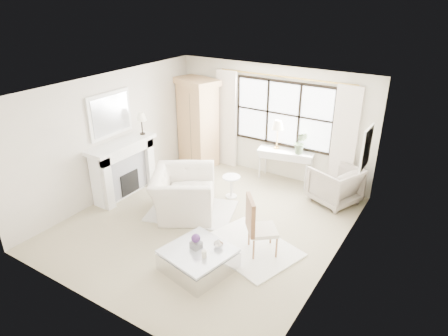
{
  "coord_description": "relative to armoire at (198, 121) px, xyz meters",
  "views": [
    {
      "loc": [
        3.92,
        -5.6,
        4.32
      ],
      "look_at": [
        0.26,
        0.2,
        1.18
      ],
      "focal_mm": 32.0,
      "sensor_mm": 36.0,
      "label": 1
    }
  ],
  "objects": [
    {
      "name": "floor",
      "position": [
        1.9,
        -2.35,
        -1.14
      ],
      "size": [
        5.5,
        5.5,
        0.0
      ],
      "primitive_type": "plane",
      "color": "tan",
      "rests_on": "ground"
    },
    {
      "name": "ceiling",
      "position": [
        1.9,
        -2.35,
        1.56
      ],
      "size": [
        5.5,
        5.5,
        0.0
      ],
      "primitive_type": "plane",
      "rotation": [
        3.14,
        0.0,
        0.0
      ],
      "color": "white",
      "rests_on": "ground"
    },
    {
      "name": "wall_back",
      "position": [
        1.9,
        0.4,
        0.21
      ],
      "size": [
        5.0,
        0.0,
        5.0
      ],
      "primitive_type": "plane",
      "rotation": [
        1.57,
        0.0,
        0.0
      ],
      "color": "silver",
      "rests_on": "ground"
    },
    {
      "name": "wall_front",
      "position": [
        1.9,
        -5.1,
        0.21
      ],
      "size": [
        5.0,
        0.0,
        5.0
      ],
      "primitive_type": "plane",
      "rotation": [
        -1.57,
        0.0,
        0.0
      ],
      "color": "white",
      "rests_on": "ground"
    },
    {
      "name": "wall_left",
      "position": [
        -0.6,
        -2.35,
        0.21
      ],
      "size": [
        0.0,
        5.5,
        5.5
      ],
      "primitive_type": "plane",
      "rotation": [
        1.57,
        0.0,
        1.57
      ],
      "color": "beige",
      "rests_on": "ground"
    },
    {
      "name": "wall_right",
      "position": [
        4.4,
        -2.35,
        0.21
      ],
      "size": [
        0.0,
        5.5,
        5.5
      ],
      "primitive_type": "plane",
      "rotation": [
        1.57,
        0.0,
        -1.57
      ],
      "color": "beige",
      "rests_on": "ground"
    },
    {
      "name": "window_pane",
      "position": [
        2.2,
        0.38,
        0.46
      ],
      "size": [
        2.4,
        0.02,
        1.5
      ],
      "primitive_type": "cube",
      "color": "white",
      "rests_on": "wall_back"
    },
    {
      "name": "window_frame",
      "position": [
        2.2,
        0.37,
        0.46
      ],
      "size": [
        2.5,
        0.04,
        1.5
      ],
      "primitive_type": null,
      "color": "black",
      "rests_on": "wall_back"
    },
    {
      "name": "curtain_rod",
      "position": [
        2.2,
        0.32,
        1.33
      ],
      "size": [
        3.3,
        0.04,
        0.04
      ],
      "primitive_type": "cylinder",
      "rotation": [
        0.0,
        1.57,
        0.0
      ],
      "color": "#B68F3F",
      "rests_on": "wall_back"
    },
    {
      "name": "curtain_left",
      "position": [
        0.7,
        0.3,
        0.1
      ],
      "size": [
        0.55,
        0.1,
        2.47
      ],
      "primitive_type": "cube",
      "color": "white",
      "rests_on": "ground"
    },
    {
      "name": "curtain_right",
      "position": [
        3.7,
        0.3,
        0.1
      ],
      "size": [
        0.55,
        0.1,
        2.47
      ],
      "primitive_type": "cube",
      "color": "silver",
      "rests_on": "ground"
    },
    {
      "name": "fireplace",
      "position": [
        -0.38,
        -2.35,
        -0.49
      ],
      "size": [
        0.58,
        1.66,
        1.26
      ],
      "color": "white",
      "rests_on": "ground"
    },
    {
      "name": "mirror_frame",
      "position": [
        -0.57,
        -2.35,
        0.7
      ],
      "size": [
        0.05,
        1.15,
        0.95
      ],
      "primitive_type": "cube",
      "color": "white",
      "rests_on": "wall_left"
    },
    {
      "name": "mirror_glass",
      "position": [
        -0.54,
        -2.35,
        0.7
      ],
      "size": [
        0.02,
        1.0,
        0.8
      ],
      "primitive_type": "cube",
      "color": "silver",
      "rests_on": "wall_left"
    },
    {
      "name": "art_frame",
      "position": [
        4.37,
        -0.65,
        0.41
      ],
      "size": [
        0.04,
        0.62,
        0.82
      ],
      "primitive_type": "cube",
      "color": "white",
      "rests_on": "wall_right"
    },
    {
      "name": "art_canvas",
      "position": [
        4.35,
        -0.65,
        0.41
      ],
      "size": [
        0.01,
        0.52,
        0.72
      ],
      "primitive_type": "cube",
      "color": "beige",
      "rests_on": "wall_right"
    },
    {
      "name": "mantel_lamp",
      "position": [
        -0.28,
        -1.73,
        0.51
      ],
      "size": [
        0.22,
        0.22,
        0.51
      ],
      "color": "black",
      "rests_on": "fireplace"
    },
    {
      "name": "armoire",
      "position": [
        0.0,
        0.0,
        0.0
      ],
      "size": [
        1.28,
        1.0,
        2.24
      ],
      "rotation": [
        0.0,
        0.0,
        -0.31
      ],
      "color": "tan",
      "rests_on": "floor"
    },
    {
      "name": "console_table",
      "position": [
        2.42,
        0.17,
        -0.74
      ],
      "size": [
        1.37,
        0.71,
        0.8
      ],
      "rotation": [
        0.0,
        0.0,
        0.21
      ],
      "color": "silver",
      "rests_on": "floor"
    },
    {
      "name": "console_lamp",
      "position": [
        2.16,
        0.19,
        0.22
      ],
      "size": [
        0.28,
        0.28,
        0.69
      ],
      "color": "gold",
      "rests_on": "console_table"
    },
    {
      "name": "orchid_plant",
      "position": [
        2.77,
        0.15,
        -0.07
      ],
      "size": [
        0.33,
        0.28,
        0.53
      ],
      "primitive_type": "imported",
      "rotation": [
        0.0,
        0.0,
        0.15
      ],
      "color": "#556C48",
      "rests_on": "console_table"
    },
    {
      "name": "side_table",
      "position": [
        1.74,
        -1.2,
        -0.81
      ],
      "size": [
        0.4,
        0.4,
        0.51
      ],
      "color": "white",
      "rests_on": "floor"
    },
    {
      "name": "rug_left",
      "position": [
        1.38,
        -2.18,
        -1.12
      ],
      "size": [
        2.04,
        1.72,
        0.03
      ],
      "primitive_type": "cube",
      "rotation": [
        0.0,
        0.0,
        0.33
      ],
      "color": "silver",
      "rests_on": "floor"
    },
    {
      "name": "rug_right",
      "position": [
        3.03,
        -2.66,
        -1.12
      ],
      "size": [
        1.95,
        1.68,
        0.03
      ],
      "primitive_type": "cube",
      "rotation": [
        0.0,
        0.0,
        -0.31
      ],
      "color": "white",
      "rests_on": "floor"
    },
    {
      "name": "club_armchair",
      "position": [
        1.26,
        -2.28,
        -0.69
      ],
      "size": [
        1.75,
        1.81,
        0.9
      ],
      "primitive_type": "imported",
      "rotation": [
        0.0,
        0.0,
        2.11
      ],
      "color": "silver",
      "rests_on": "floor"
    },
    {
      "name": "wingback_chair",
      "position": [
        3.75,
        -0.2,
        -0.72
      ],
      "size": [
        1.19,
        1.18,
        0.83
      ],
      "primitive_type": "imported",
      "rotation": [
        0.0,
        0.0,
        -1.97
      ],
      "color": "#A5998B",
      "rests_on": "floor"
    },
    {
      "name": "french_chair",
      "position": [
        3.25,
        -2.67,
        -0.83
      ],
      "size": [
        0.68,
        0.68,
        1.08
      ],
      "rotation": [
        0.0,
        0.0,
        2.26
      ],
      "color": "#9B6941",
      "rests_on": "floor"
    },
    {
      "name": "coffee_table",
      "position": [
        2.59,
        -3.63,
        -0.96
      ],
      "size": [
        1.18,
        1.18,
        0.38
      ],
      "rotation": [
        0.0,
        0.0,
        -0.2
      ],
      "color": "silver",
      "rests_on": "floor"
    },
    {
      "name": "planter_box",
      "position": [
        2.53,
        -3.6,
        -0.7
      ],
      "size": [
        0.19,
        0.19,
        0.12
      ],
      "primitive_type": "cube",
      "rotation": [
        0.0,
        0.0,
        -0.19
      ],
      "color": "slate",
      "rests_on": "coffee_table"
    },
    {
      "name": "planter_flowers",
      "position": [
        2.53,
        -3.6,
        -0.57
      ],
      "size": [
        0.15,
        0.15,
        0.15
      ],
      "primitive_type": "sphere",
      "color": "#502B6C",
      "rests_on": "planter_box"
    },
    {
      "name": "pillar_candle",
      "position": [
        2.78,
        -3.73,
        -0.7
      ],
      "size": [
        0.08,
        0.08,
        0.12
      ],
      "primitive_type": "cylinder",
      "color": "beige",
      "rests_on": "coffee_table"
    },
    {
      "name": "coffee_vase",
      "position": [
        2.83,
        -3.39,
        -0.67
      ],
      "size": [
        0.17,
        0.17,
        0.17
      ],
      "primitive_type": "imported",
      "rotation": [
        0.0,
        0.0,
        -0.02
      ],
      "color": "silver",
      "rests_on": "coffee_table"
    }
  ]
}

